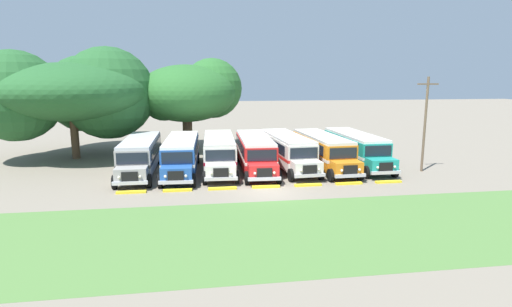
# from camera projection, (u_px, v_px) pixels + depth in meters

# --- Properties ---
(ground_plane) EXTENTS (220.00, 220.00, 0.00)m
(ground_plane) POSITION_uv_depth(u_px,v_px,m) (268.00, 192.00, 27.72)
(ground_plane) COLOR slate
(foreground_grass_strip) EXTENTS (80.00, 10.22, 0.01)m
(foreground_grass_strip) POSITION_uv_depth(u_px,v_px,m) (294.00, 231.00, 20.63)
(foreground_grass_strip) COLOR #4C7538
(foreground_grass_strip) RESTS_ON ground_plane
(parked_bus_slot_0) EXTENTS (2.69, 10.84, 2.82)m
(parked_bus_slot_0) POSITION_uv_depth(u_px,v_px,m) (140.00, 154.00, 33.02)
(parked_bus_slot_0) COLOR #9E9993
(parked_bus_slot_0) RESTS_ON ground_plane
(parked_bus_slot_1) EXTENTS (3.04, 10.89, 2.82)m
(parked_bus_slot_1) POSITION_uv_depth(u_px,v_px,m) (181.00, 153.00, 33.27)
(parked_bus_slot_1) COLOR #23519E
(parked_bus_slot_1) RESTS_ON ground_plane
(parked_bus_slot_2) EXTENTS (3.03, 10.89, 2.82)m
(parked_bus_slot_2) POSITION_uv_depth(u_px,v_px,m) (219.00, 151.00, 34.19)
(parked_bus_slot_2) COLOR silver
(parked_bus_slot_2) RESTS_ON ground_plane
(parked_bus_slot_3) EXTENTS (2.94, 10.87, 2.82)m
(parked_bus_slot_3) POSITION_uv_depth(u_px,v_px,m) (255.00, 151.00, 34.17)
(parked_bus_slot_3) COLOR red
(parked_bus_slot_3) RESTS_ON ground_plane
(parked_bus_slot_4) EXTENTS (3.34, 10.94, 2.82)m
(parked_bus_slot_4) POSITION_uv_depth(u_px,v_px,m) (287.00, 149.00, 35.05)
(parked_bus_slot_4) COLOR silver
(parked_bus_slot_4) RESTS_ON ground_plane
(parked_bus_slot_5) EXTENTS (3.14, 10.90, 2.82)m
(parked_bus_slot_5) POSITION_uv_depth(u_px,v_px,m) (323.00, 150.00, 35.03)
(parked_bus_slot_5) COLOR orange
(parked_bus_slot_5) RESTS_ON ground_plane
(parked_bus_slot_6) EXTENTS (2.85, 10.86, 2.82)m
(parked_bus_slot_6) POSITION_uv_depth(u_px,v_px,m) (356.00, 148.00, 36.03)
(parked_bus_slot_6) COLOR teal
(parked_bus_slot_6) RESTS_ON ground_plane
(curb_wheelstop_0) EXTENTS (2.00, 0.36, 0.15)m
(curb_wheelstop_0) POSITION_uv_depth(u_px,v_px,m) (131.00, 192.00, 27.35)
(curb_wheelstop_0) COLOR yellow
(curb_wheelstop_0) RESTS_ON ground_plane
(curb_wheelstop_1) EXTENTS (2.00, 0.36, 0.15)m
(curb_wheelstop_1) POSITION_uv_depth(u_px,v_px,m) (178.00, 190.00, 27.80)
(curb_wheelstop_1) COLOR yellow
(curb_wheelstop_1) RESTS_ON ground_plane
(curb_wheelstop_2) EXTENTS (2.00, 0.36, 0.15)m
(curb_wheelstop_2) POSITION_uv_depth(u_px,v_px,m) (222.00, 188.00, 28.25)
(curb_wheelstop_2) COLOR yellow
(curb_wheelstop_2) RESTS_ON ground_plane
(curb_wheelstop_3) EXTENTS (2.00, 0.36, 0.15)m
(curb_wheelstop_3) POSITION_uv_depth(u_px,v_px,m) (266.00, 187.00, 28.71)
(curb_wheelstop_3) COLOR yellow
(curb_wheelstop_3) RESTS_ON ground_plane
(curb_wheelstop_4) EXTENTS (2.00, 0.36, 0.15)m
(curb_wheelstop_4) POSITION_uv_depth(u_px,v_px,m) (308.00, 185.00, 29.16)
(curb_wheelstop_4) COLOR yellow
(curb_wheelstop_4) RESTS_ON ground_plane
(curb_wheelstop_5) EXTENTS (2.00, 0.36, 0.15)m
(curb_wheelstop_5) POSITION_uv_depth(u_px,v_px,m) (349.00, 183.00, 29.61)
(curb_wheelstop_5) COLOR yellow
(curb_wheelstop_5) RESTS_ON ground_plane
(curb_wheelstop_6) EXTENTS (2.00, 0.36, 0.15)m
(curb_wheelstop_6) POSITION_uv_depth(u_px,v_px,m) (388.00, 182.00, 30.06)
(curb_wheelstop_6) COLOR yellow
(curb_wheelstop_6) RESTS_ON ground_plane
(broad_shade_tree) EXTENTS (11.29, 10.28, 9.88)m
(broad_shade_tree) POSITION_uv_depth(u_px,v_px,m) (191.00, 93.00, 43.14)
(broad_shade_tree) COLOR brown
(broad_shade_tree) RESTS_ON ground_plane
(secondary_tree) EXTENTS (16.18, 15.64, 10.80)m
(secondary_tree) POSITION_uv_depth(u_px,v_px,m) (74.00, 93.00, 38.89)
(secondary_tree) COLOR brown
(secondary_tree) RESTS_ON ground_plane
(utility_pole) EXTENTS (1.80, 0.20, 7.85)m
(utility_pole) POSITION_uv_depth(u_px,v_px,m) (425.00, 122.00, 33.05)
(utility_pole) COLOR brown
(utility_pole) RESTS_ON ground_plane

